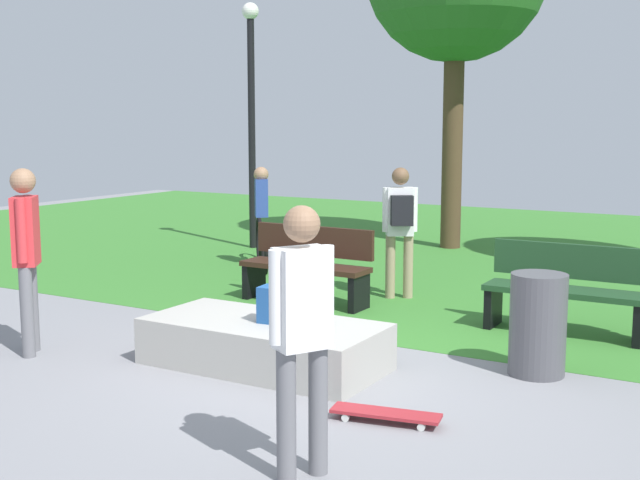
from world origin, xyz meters
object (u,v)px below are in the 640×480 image
at_px(park_bench_by_oak, 566,287).
at_px(park_bench_near_lamppost, 308,263).
at_px(cyclist_on_bicycle, 262,224).
at_px(backpack_on_ledge, 276,305).
at_px(skater_watching, 302,322).
at_px(trash_bin, 538,324).
at_px(skater_performing_trick, 26,246).
at_px(concrete_ledge, 264,344).
at_px(lamp_post, 251,101).
at_px(skateboard_by_ledge, 386,414).
at_px(pedestrian_with_backpack, 400,221).

height_order(park_bench_by_oak, park_bench_near_lamppost, same).
bearing_deg(cyclist_on_bicycle, park_bench_near_lamppost, -43.75).
xyz_separation_m(backpack_on_ledge, park_bench_by_oak, (1.91, 2.49, -0.09)).
distance_m(park_bench_by_oak, cyclist_on_bicycle, 5.20).
distance_m(skater_watching, trash_bin, 2.90).
xyz_separation_m(skater_performing_trick, cyclist_on_bicycle, (-0.76, 4.97, -0.39)).
height_order(concrete_ledge, skater_performing_trick, skater_performing_trick).
relative_size(concrete_ledge, park_bench_near_lamppost, 1.32).
bearing_deg(park_bench_near_lamppost, trash_bin, -24.41).
bearing_deg(skater_performing_trick, park_bench_by_oak, 38.18).
bearing_deg(skater_watching, skater_performing_trick, 164.10).
distance_m(concrete_ledge, park_bench_near_lamppost, 2.63).
bearing_deg(concrete_ledge, skater_performing_trick, -160.23).
relative_size(concrete_ledge, lamp_post, 0.52).
relative_size(skater_performing_trick, skateboard_by_ledge, 2.11).
bearing_deg(cyclist_on_bicycle, skateboard_by_ledge, -48.13).
height_order(concrete_ledge, park_bench_near_lamppost, park_bench_near_lamppost).
xyz_separation_m(skateboard_by_ledge, trash_bin, (0.63, 1.68, 0.38)).
relative_size(skater_watching, trash_bin, 1.90).
bearing_deg(pedestrian_with_backpack, trash_bin, -43.65).
relative_size(lamp_post, pedestrian_with_backpack, 2.55).
bearing_deg(trash_bin, backpack_on_ledge, -154.37).
distance_m(park_bench_by_oak, park_bench_near_lamppost, 3.03).
relative_size(skateboard_by_ledge, trash_bin, 0.94).
relative_size(pedestrian_with_backpack, cyclist_on_bicycle, 1.06).
bearing_deg(concrete_ledge, park_bench_near_lamppost, 112.40).
relative_size(park_bench_by_oak, park_bench_near_lamppost, 1.00).
bearing_deg(skater_watching, park_bench_near_lamppost, 120.55).
bearing_deg(skater_watching, trash_bin, 76.34).
relative_size(skateboard_by_ledge, lamp_post, 0.20).
bearing_deg(park_bench_by_oak, park_bench_near_lamppost, -178.39).
height_order(skater_performing_trick, lamp_post, lamp_post).
xyz_separation_m(skater_watching, lamp_post, (-5.50, 7.42, 1.52)).
height_order(park_bench_by_oak, pedestrian_with_backpack, pedestrian_with_backpack).
bearing_deg(skateboard_by_ledge, park_bench_by_oak, 81.07).
height_order(skater_performing_trick, park_bench_by_oak, skater_performing_trick).
xyz_separation_m(lamp_post, cyclist_on_bicycle, (1.15, -1.42, -1.87)).
bearing_deg(concrete_ledge, park_bench_by_oak, 50.92).
bearing_deg(skater_watching, lamp_post, 126.56).
relative_size(concrete_ledge, trash_bin, 2.41).
height_order(skater_watching, park_bench_by_oak, skater_watching).
relative_size(trash_bin, pedestrian_with_backpack, 0.55).
relative_size(park_bench_near_lamppost, lamp_post, 0.39).
relative_size(skater_watching, park_bench_near_lamppost, 1.04).
height_order(skater_watching, trash_bin, skater_watching).
distance_m(skater_watching, park_bench_near_lamppost, 4.90).
height_order(skater_performing_trick, skater_watching, skater_performing_trick).
height_order(skater_watching, skateboard_by_ledge, skater_watching).
xyz_separation_m(skater_watching, park_bench_near_lamppost, (-2.48, 4.20, -0.50)).
xyz_separation_m(park_bench_by_oak, trash_bin, (0.13, -1.51, -0.04)).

